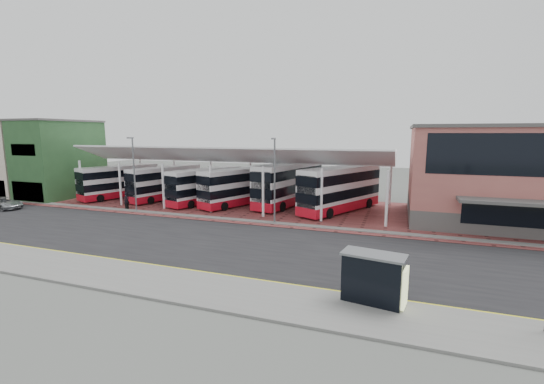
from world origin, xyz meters
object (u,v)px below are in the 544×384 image
(silver_car, at_px, (4,203))
(pedestrian, at_px, (127,200))
(bus_1, at_px, (165,183))
(bus_shelter, at_px, (378,275))
(bus_2, at_px, (205,186))
(bus_5, at_px, (340,189))
(bus_3, at_px, (239,187))
(bus_0, at_px, (119,182))
(bus_4, at_px, (289,184))
(terminal, at_px, (514,175))

(silver_car, bearing_deg, pedestrian, -66.81)
(bus_1, relative_size, silver_car, 2.25)
(pedestrian, height_order, bus_shelter, bus_shelter)
(bus_2, relative_size, bus_5, 0.89)
(bus_3, bearing_deg, bus_0, -155.58)
(bus_2, height_order, bus_4, bus_4)
(pedestrian, bearing_deg, bus_1, 14.68)
(bus_2, height_order, silver_car, bus_2)
(bus_2, bearing_deg, bus_3, 21.95)
(bus_0, relative_size, bus_shelter, 3.15)
(bus_3, height_order, bus_5, bus_5)
(bus_4, distance_m, silver_car, 32.53)
(terminal, distance_m, bus_4, 22.48)
(bus_4, bearing_deg, pedestrian, -141.18)
(bus_1, relative_size, bus_shelter, 3.17)
(terminal, xyz_separation_m, bus_3, (-27.89, -0.65, -2.44))
(silver_car, relative_size, bus_shelter, 1.41)
(bus_5, distance_m, silver_car, 37.89)
(terminal, distance_m, bus_2, 32.38)
(terminal, xyz_separation_m, bus_4, (-22.33, 1.45, -2.13))
(pedestrian, bearing_deg, bus_shelter, -96.62)
(bus_2, bearing_deg, bus_0, -159.88)
(bus_2, xyz_separation_m, pedestrian, (-6.85, -5.72, -1.18))
(bus_0, bearing_deg, bus_shelter, -11.51)
(bus_1, bearing_deg, bus_shelter, -22.73)
(terminal, distance_m, bus_5, 16.18)
(silver_car, distance_m, pedestrian, 13.88)
(terminal, bearing_deg, bus_2, -178.34)
(bus_5, bearing_deg, bus_1, -153.50)
(bus_4, relative_size, silver_car, 2.66)
(bus_1, distance_m, bus_4, 16.14)
(bus_5, relative_size, bus_shelter, 3.55)
(bus_0, relative_size, bus_4, 0.84)
(bus_2, height_order, pedestrian, bus_2)
(bus_2, relative_size, silver_car, 2.23)
(bus_0, bearing_deg, bus_4, 26.58)
(bus_0, distance_m, silver_car, 12.57)
(bus_0, distance_m, bus_2, 12.57)
(terminal, xyz_separation_m, pedestrian, (-39.12, -6.66, -3.70))
(bus_2, height_order, bus_3, bus_3)
(bus_2, distance_m, bus_shelter, 29.97)
(pedestrian, bearing_deg, bus_2, -28.56)
(terminal, distance_m, silver_car, 53.53)
(terminal, bearing_deg, pedestrian, -170.34)
(bus_4, xyz_separation_m, bus_5, (6.31, -1.57, -0.07))
(silver_car, xyz_separation_m, pedestrian, (13.02, 4.81, 0.29))
(bus_4, bearing_deg, bus_shelter, -50.57)
(bus_5, bearing_deg, bus_2, -151.32)
(bus_0, distance_m, bus_1, 6.55)
(bus_4, distance_m, pedestrian, 18.70)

